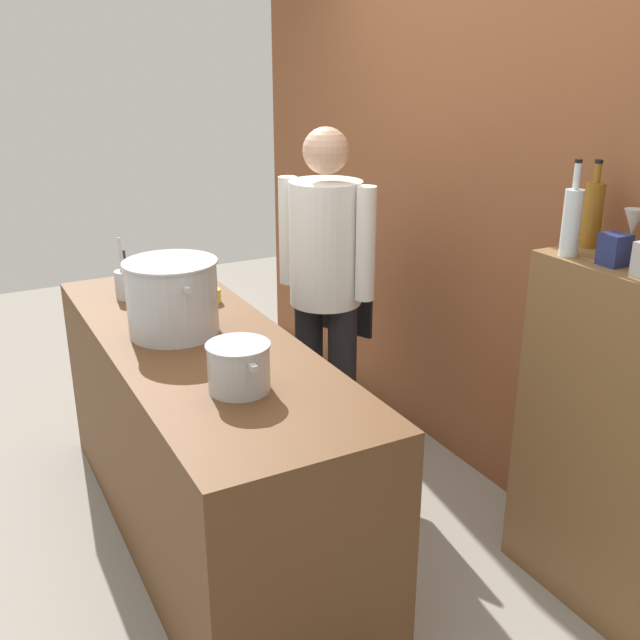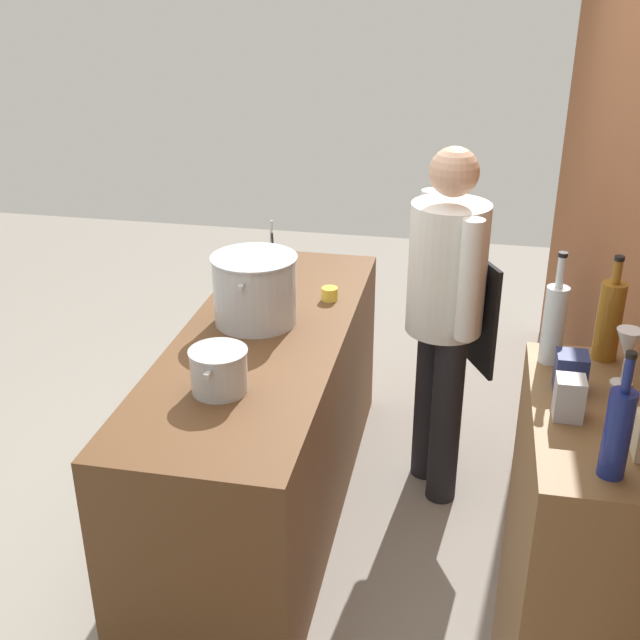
% 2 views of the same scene
% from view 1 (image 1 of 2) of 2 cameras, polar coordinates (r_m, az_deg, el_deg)
% --- Properties ---
extents(ground_plane, '(8.00, 8.00, 0.00)m').
position_cam_1_polar(ground_plane, '(3.39, -8.48, -15.83)').
color(ground_plane, gray).
extents(brick_back_panel, '(4.40, 0.10, 3.00)m').
position_cam_1_polar(brick_back_panel, '(3.48, 12.80, 11.78)').
color(brick_back_panel, brown).
rests_on(brick_back_panel, ground_plane).
extents(prep_counter, '(2.07, 0.70, 0.90)m').
position_cam_1_polar(prep_counter, '(3.15, -8.91, -9.18)').
color(prep_counter, brown).
rests_on(prep_counter, ground_plane).
extents(bar_cabinet, '(0.76, 0.32, 1.30)m').
position_cam_1_polar(bar_cabinet, '(2.87, 22.35, -9.00)').
color(bar_cabinet, brown).
rests_on(bar_cabinet, ground_plane).
extents(chef, '(0.48, 0.41, 1.66)m').
position_cam_1_polar(chef, '(3.50, 0.47, 3.33)').
color(chef, black).
rests_on(chef, ground_plane).
extents(stockpot_large, '(0.43, 0.37, 0.30)m').
position_cam_1_polar(stockpot_large, '(2.99, -11.34, 1.71)').
color(stockpot_large, '#B7BABF').
rests_on(stockpot_large, prep_counter).
extents(stockpot_small, '(0.28, 0.22, 0.17)m').
position_cam_1_polar(stockpot_small, '(2.48, -6.30, -3.62)').
color(stockpot_small, '#B7BABF').
rests_on(stockpot_small, prep_counter).
extents(utensil_crock, '(0.10, 0.10, 0.28)m').
position_cam_1_polar(utensil_crock, '(3.50, -14.73, 2.72)').
color(utensil_crock, '#B7BABF').
rests_on(utensil_crock, prep_counter).
extents(butter_jar, '(0.08, 0.08, 0.06)m').
position_cam_1_polar(butter_jar, '(3.38, -8.30, 1.88)').
color(butter_jar, yellow).
rests_on(butter_jar, prep_counter).
extents(wine_bottle_amber, '(0.07, 0.07, 0.31)m').
position_cam_1_polar(wine_bottle_amber, '(2.84, 20.30, 7.73)').
color(wine_bottle_amber, '#8C5919').
rests_on(wine_bottle_amber, bar_cabinet).
extents(wine_bottle_clear, '(0.06, 0.06, 0.33)m').
position_cam_1_polar(wine_bottle_clear, '(2.70, 18.87, 7.29)').
color(wine_bottle_clear, silver).
rests_on(wine_bottle_clear, bar_cabinet).
extents(wine_glass_wide, '(0.07, 0.07, 0.16)m').
position_cam_1_polar(wine_glass_wide, '(2.77, 23.03, 6.87)').
color(wine_glass_wide, silver).
rests_on(wine_glass_wide, bar_cabinet).
extents(spice_tin_navy, '(0.08, 0.08, 0.11)m').
position_cam_1_polar(spice_tin_navy, '(2.64, 21.80, 5.08)').
color(spice_tin_navy, navy).
rests_on(spice_tin_navy, bar_cabinet).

